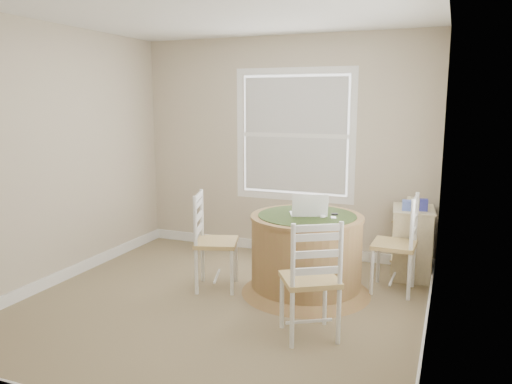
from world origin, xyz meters
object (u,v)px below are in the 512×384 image
at_px(chair_left, 216,242).
at_px(corner_chest, 412,242).
at_px(chair_right, 394,244).
at_px(laptop, 309,212).
at_px(chair_near, 310,279).
at_px(round_table, 306,251).

distance_m(chair_left, corner_chest, 2.08).
distance_m(chair_right, laptop, 0.91).
relative_size(chair_left, chair_near, 1.00).
relative_size(chair_right, corner_chest, 1.28).
relative_size(round_table, corner_chest, 1.69).
distance_m(chair_left, laptop, 0.96).
height_order(round_table, chair_right, chair_right).
bearing_deg(corner_chest, chair_near, -115.68).
bearing_deg(chair_left, laptop, -94.11).
bearing_deg(chair_left, corner_chest, -76.90).
bearing_deg(round_table, chair_left, 178.34).
relative_size(round_table, chair_left, 1.33).
height_order(round_table, corner_chest, round_table).
relative_size(chair_near, chair_right, 1.00).
bearing_deg(round_table, chair_right, 8.35).
bearing_deg(chair_right, round_table, -64.47).
height_order(round_table, chair_near, chair_near).
xyz_separation_m(chair_near, corner_chest, (0.63, 1.74, -0.10)).
relative_size(round_table, chair_near, 1.33).
height_order(laptop, corner_chest, laptop).
relative_size(laptop, corner_chest, 0.57).
bearing_deg(chair_left, chair_near, -138.42).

